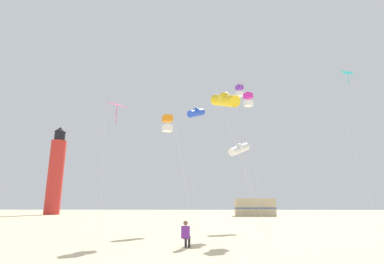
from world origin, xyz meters
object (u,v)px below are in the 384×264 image
(kite_diamond_rainbow, at_px, (116,109))
(lighthouse_distant, at_px, (56,172))
(kite_box_orange, at_px, (167,124))
(rv_van_tan, at_px, (255,207))
(kite_box_magenta, at_px, (248,100))
(kite_box_violet, at_px, (240,91))
(kite_diamond_cyan, at_px, (348,80))
(kite_tube_gold, at_px, (225,100))
(kite_flyer_standing, at_px, (186,233))
(kite_tube_blue, at_px, (196,113))
(kite_tube_white, at_px, (239,149))

(kite_diamond_rainbow, bearing_deg, lighthouse_distant, 120.89)
(kite_box_orange, xyz_separation_m, rv_van_tan, (10.72, 30.45, -5.94))
(kite_box_magenta, bearing_deg, kite_box_orange, -146.55)
(lighthouse_distant, bearing_deg, kite_diamond_rainbow, -59.11)
(kite_box_violet, distance_m, kite_diamond_rainbow, 15.59)
(kite_box_magenta, xyz_separation_m, rv_van_tan, (4.39, 26.28, -9.11))
(kite_box_orange, height_order, kite_diamond_cyan, kite_diamond_cyan)
(kite_diamond_cyan, bearing_deg, kite_box_orange, -161.07)
(kite_box_violet, height_order, kite_diamond_rainbow, kite_box_violet)
(kite_diamond_rainbow, relative_size, rv_van_tan, 1.23)
(kite_box_magenta, distance_m, kite_diamond_rainbow, 11.89)
(kite_diamond_cyan, bearing_deg, kite_tube_gold, -145.79)
(kite_box_magenta, relative_size, kite_diamond_cyan, 0.82)
(kite_flyer_standing, xyz_separation_m, kite_box_orange, (-1.71, 6.04, 6.72))
(kite_tube_blue, height_order, kite_tube_white, kite_tube_blue)
(kite_tube_white, xyz_separation_m, kite_box_violet, (0.51, 2.05, 6.35))
(kite_diamond_rainbow, relative_size, lighthouse_distant, 0.47)
(kite_box_magenta, relative_size, rv_van_tan, 1.71)
(kite_flyer_standing, height_order, kite_tube_gold, kite_tube_gold)
(kite_tube_white, bearing_deg, kite_box_violet, 76.01)
(kite_diamond_rainbow, bearing_deg, kite_tube_white, 48.01)
(kite_diamond_cyan, bearing_deg, kite_flyer_standing, -140.42)
(kite_flyer_standing, relative_size, kite_tube_gold, 0.13)
(kite_diamond_rainbow, distance_m, kite_diamond_cyan, 20.59)
(kite_diamond_cyan, height_order, lighthouse_distant, lighthouse_distant)
(kite_flyer_standing, relative_size, kite_box_violet, 0.08)
(kite_tube_blue, height_order, rv_van_tan, kite_tube_blue)
(kite_box_magenta, xyz_separation_m, kite_tube_gold, (-2.49, -6.76, -2.42))
(kite_tube_blue, distance_m, kite_tube_white, 5.88)
(kite_tube_gold, xyz_separation_m, rv_van_tan, (6.88, 33.04, -6.68))
(rv_van_tan, bearing_deg, kite_diamond_rainbow, -113.18)
(rv_van_tan, bearing_deg, kite_diamond_cyan, -80.56)
(kite_box_violet, height_order, kite_tube_gold, kite_box_violet)
(kite_box_violet, relative_size, kite_diamond_rainbow, 1.71)
(kite_tube_white, bearing_deg, kite_flyer_standing, -107.52)
(kite_flyer_standing, bearing_deg, kite_diamond_rainbow, -24.11)
(kite_tube_blue, xyz_separation_m, kite_diamond_cyan, (13.62, -3.03, 1.92))
(kite_box_magenta, distance_m, kite_box_violet, 5.12)
(kite_tube_blue, bearing_deg, kite_tube_gold, -79.36)
(kite_tube_blue, relative_size, kite_tube_white, 1.54)
(kite_flyer_standing, xyz_separation_m, kite_tube_white, (3.98, 12.61, 6.10))
(kite_box_orange, relative_size, rv_van_tan, 1.22)
(kite_tube_gold, bearing_deg, kite_diamond_cyan, 34.21)
(kite_tube_gold, bearing_deg, rv_van_tan, 78.23)
(kite_diamond_rainbow, bearing_deg, kite_flyer_standing, -35.41)
(kite_flyer_standing, distance_m, rv_van_tan, 37.60)
(kite_flyer_standing, height_order, kite_box_orange, kite_box_orange)
(kite_diamond_rainbow, xyz_separation_m, rv_van_tan, (13.50, 33.30, -6.10))
(kite_flyer_standing, relative_size, kite_tube_blue, 0.10)
(kite_diamond_cyan, distance_m, rv_van_tan, 27.98)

